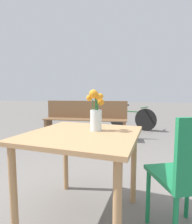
{
  "coord_description": "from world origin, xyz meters",
  "views": [
    {
      "loc": [
        0.45,
        -1.25,
        1.01
      ],
      "look_at": [
        0.08,
        0.1,
        0.86
      ],
      "focal_mm": 28.0,
      "sensor_mm": 36.0,
      "label": 1
    }
  ],
  "objects_px": {
    "flower_vase": "(96,113)",
    "bench_near": "(86,118)",
    "table_front": "(83,146)",
    "bicycle": "(131,118)"
  },
  "relations": [
    {
      "from": "table_front",
      "to": "flower_vase",
      "type": "distance_m",
      "value": 0.27
    },
    {
      "from": "bicycle",
      "to": "flower_vase",
      "type": "bearing_deg",
      "value": -90.49
    },
    {
      "from": "flower_vase",
      "to": "bench_near",
      "type": "relative_size",
      "value": 0.18
    },
    {
      "from": "table_front",
      "to": "flower_vase",
      "type": "height_order",
      "value": "flower_vase"
    },
    {
      "from": "flower_vase",
      "to": "bench_near",
      "type": "xyz_separation_m",
      "value": [
        -0.89,
        2.38,
        -0.38
      ]
    },
    {
      "from": "table_front",
      "to": "bicycle",
      "type": "xyz_separation_m",
      "value": [
        0.11,
        3.82,
        -0.29
      ]
    },
    {
      "from": "table_front",
      "to": "bicycle",
      "type": "height_order",
      "value": "table_front"
    },
    {
      "from": "bench_near",
      "to": "bicycle",
      "type": "bearing_deg",
      "value": 55.66
    },
    {
      "from": "flower_vase",
      "to": "bench_near",
      "type": "height_order",
      "value": "flower_vase"
    },
    {
      "from": "bench_near",
      "to": "bicycle",
      "type": "relative_size",
      "value": 1.36
    }
  ]
}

